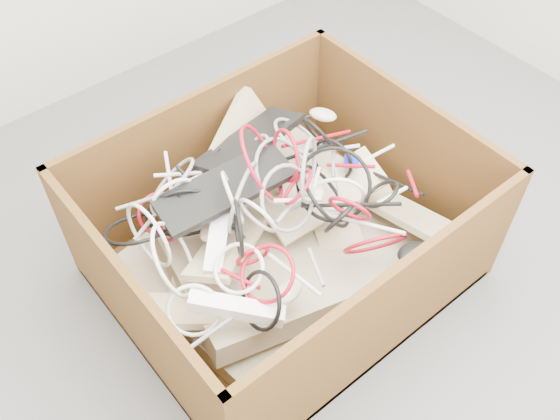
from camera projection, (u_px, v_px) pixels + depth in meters
ground at (346, 284)px, 2.13m from camera, size 3.00×3.00×0.00m
cardboard_box at (280, 249)px, 2.06m from camera, size 1.09×0.91×0.50m
keyboard_pile at (280, 213)px, 1.98m from camera, size 1.02×0.90×0.35m
mice_scatter at (293, 203)px, 1.91m from camera, size 0.71×0.67×0.20m
power_strip_left at (219, 226)px, 1.81m from camera, size 0.24×0.24×0.12m
power_strip_right at (237, 308)px, 1.66m from camera, size 0.22×0.22×0.09m
vga_plug at (351, 161)px, 1.99m from camera, size 0.06×0.06×0.03m
cable_tangle at (255, 204)px, 1.83m from camera, size 0.96×0.73×0.46m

